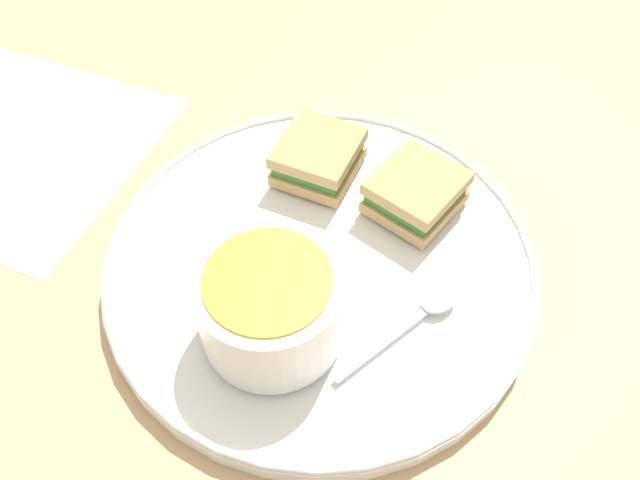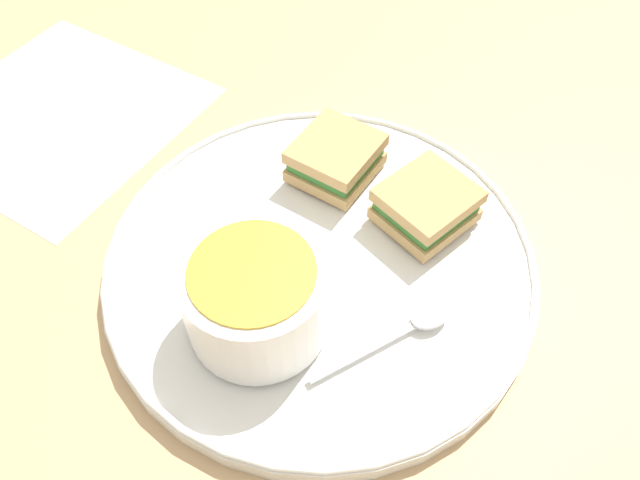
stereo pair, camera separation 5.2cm
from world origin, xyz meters
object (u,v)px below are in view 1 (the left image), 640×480
(spoon, at_px, (429,307))
(sandwich_half_far, at_px, (318,157))
(sandwich_half_near, at_px, (416,192))
(soup_bowl, at_px, (271,305))

(spoon, relative_size, sandwich_half_far, 1.34)
(spoon, xyz_separation_m, sandwich_half_near, (0.08, -0.08, 0.01))
(soup_bowl, height_order, spoon, soup_bowl)
(soup_bowl, xyz_separation_m, sandwich_half_far, (0.10, -0.15, -0.02))
(spoon, height_order, sandwich_half_near, sandwich_half_near)
(sandwich_half_near, xyz_separation_m, sandwich_half_far, (0.09, 0.03, 0.00))
(sandwich_half_near, relative_size, sandwich_half_far, 0.86)
(sandwich_half_near, bearing_deg, sandwich_half_far, 18.94)
(spoon, relative_size, sandwich_half_near, 1.55)
(sandwich_half_near, height_order, sandwich_half_far, same)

